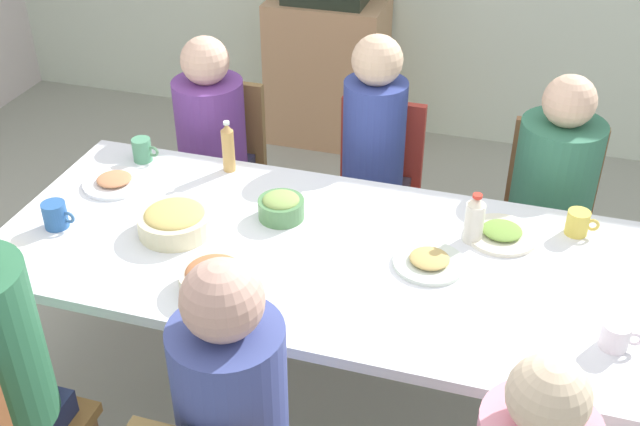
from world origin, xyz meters
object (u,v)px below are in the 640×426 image
(chair_0, at_px, (221,164))
(plate_0, at_px, (429,261))
(person_5, at_px, (234,419))
(cup_1, at_px, (578,223))
(person_0, at_px, (210,135))
(person_3, at_px, (554,183))
(side_cabinet, at_px, (327,71))
(person_1, at_px, (373,151))
(bowl_0, at_px, (214,277))
(plate_2, at_px, (502,233))
(cup_2, at_px, (56,215))
(dining_table, at_px, (320,266))
(bottle_1, at_px, (228,148))
(chair_3, at_px, (547,214))
(cup_3, at_px, (143,150))
(plate_1, at_px, (115,182))
(bowl_2, at_px, (175,221))
(chair_1, at_px, (376,188))
(bottle_0, at_px, (475,219))
(cup_0, at_px, (616,336))
(bowl_1, at_px, (281,206))

(chair_0, xyz_separation_m, plate_0, (1.14, -0.86, 0.28))
(person_5, distance_m, cup_1, 1.43)
(person_0, xyz_separation_m, person_3, (1.52, 0.00, 0.01))
(person_5, xyz_separation_m, side_cabinet, (-0.63, 3.04, -0.31))
(person_1, relative_size, bowl_0, 5.52)
(plate_0, bearing_deg, person_3, 63.50)
(plate_2, relative_size, cup_2, 2.10)
(person_1, bearing_deg, plate_0, -63.79)
(cup_1, relative_size, cup_2, 0.95)
(plate_0, distance_m, bowl_0, 0.72)
(person_0, height_order, person_3, person_3)
(plate_2, relative_size, bowl_0, 1.12)
(dining_table, bearing_deg, bottle_1, 140.58)
(chair_3, distance_m, cup_3, 1.74)
(plate_1, bearing_deg, person_0, 77.48)
(plate_0, bearing_deg, bowl_2, -175.82)
(person_0, bearing_deg, chair_1, 6.75)
(person_3, bearing_deg, bottle_1, -163.73)
(plate_0, height_order, cup_2, cup_2)
(person_5, bearing_deg, bowl_2, 125.20)
(bottle_0, relative_size, bottle_1, 0.87)
(bottle_0, bearing_deg, person_3, 65.65)
(chair_1, xyz_separation_m, cup_1, (0.85, -0.52, 0.31))
(bowl_2, bearing_deg, bottle_0, 13.85)
(plate_2, xyz_separation_m, bottle_0, (-0.10, -0.05, 0.07))
(person_1, relative_size, chair_3, 1.41)
(dining_table, bearing_deg, plate_1, 168.68)
(person_0, xyz_separation_m, cup_0, (1.73, -1.01, 0.10))
(chair_3, bearing_deg, cup_0, -79.36)
(person_5, relative_size, bowl_1, 7.57)
(person_3, distance_m, bowl_1, 1.15)
(dining_table, relative_size, person_3, 1.93)
(chair_3, bearing_deg, plate_1, -157.14)
(bottle_0, distance_m, side_cabinet, 2.37)
(dining_table, bearing_deg, side_cabinet, 105.65)
(chair_0, xyz_separation_m, bowl_1, (0.57, -0.73, 0.31))
(bowl_1, height_order, bowl_2, bowl_2)
(person_3, bearing_deg, bottle_0, -114.35)
(chair_3, height_order, person_5, person_5)
(bottle_1, bearing_deg, bowl_1, -40.24)
(bowl_1, bearing_deg, cup_0, -17.62)
(person_5, distance_m, plate_0, 0.89)
(chair_0, distance_m, bowl_1, 0.97)
(plate_2, height_order, cup_0, cup_0)
(person_5, height_order, plate_1, person_5)
(plate_0, xyz_separation_m, bowl_2, (-0.90, -0.07, 0.03))
(person_5, bearing_deg, bowl_0, 118.41)
(bowl_2, relative_size, cup_3, 2.34)
(person_0, bearing_deg, cup_1, -15.05)
(cup_2, bearing_deg, bottle_0, 13.46)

